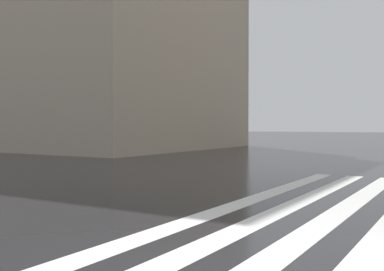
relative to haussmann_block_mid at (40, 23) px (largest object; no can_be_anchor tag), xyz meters
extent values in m
plane|color=black|center=(-20.69, -27.66, -10.03)|extent=(220.00, 220.00, 0.00)
cube|color=silver|center=(-16.69, -27.85, -10.03)|extent=(13.00, 0.50, 0.01)
cube|color=silver|center=(-16.69, -26.85, -10.03)|extent=(13.00, 0.50, 0.01)
cube|color=silver|center=(-16.69, -25.85, -10.03)|extent=(13.00, 0.50, 0.01)
cube|color=tan|center=(0.00, 0.00, -1.63)|extent=(16.37, 29.78, 16.80)
camera|label=1|loc=(-25.35, -29.86, -8.39)|focal=42.34mm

